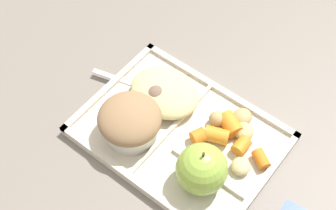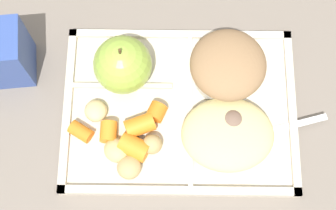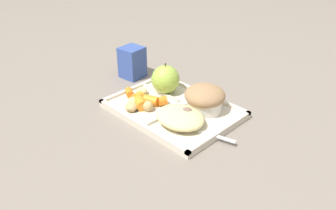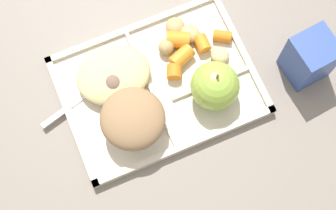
{
  "view_description": "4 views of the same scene",
  "coord_description": "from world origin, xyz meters",
  "px_view_note": "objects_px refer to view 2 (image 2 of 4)",
  "views": [
    {
      "loc": [
        -0.23,
        0.33,
        0.67
      ],
      "look_at": [
        0.04,
        -0.02,
        0.04
      ],
      "focal_mm": 52.9,
      "sensor_mm": 36.0,
      "label": 1
    },
    {
      "loc": [
        -0.01,
        -0.2,
        0.64
      ],
      "look_at": [
        -0.02,
        -0.0,
        0.04
      ],
      "focal_mm": 54.13,
      "sensor_mm": 36.0,
      "label": 2
    },
    {
      "loc": [
        0.49,
        -0.51,
        0.43
      ],
      "look_at": [
        -0.01,
        -0.01,
        0.02
      ],
      "focal_mm": 36.09,
      "sensor_mm": 36.0,
      "label": 3
    },
    {
      "loc": [
        0.09,
        0.25,
        0.78
      ],
      "look_at": [
        0.0,
        0.05,
        0.04
      ],
      "focal_mm": 55.21,
      "sensor_mm": 36.0,
      "label": 4
    }
  ],
  "objects_px": {
    "green_apple": "(123,65)",
    "bran_muffin": "(227,67)",
    "plastic_fork": "(262,133)",
    "milk_carton": "(4,54)",
    "lunch_tray": "(179,110)"
  },
  "relations": [
    {
      "from": "plastic_fork",
      "to": "green_apple",
      "type": "bearing_deg",
      "value": 156.65
    },
    {
      "from": "lunch_tray",
      "to": "plastic_fork",
      "type": "distance_m",
      "value": 0.11
    },
    {
      "from": "green_apple",
      "to": "milk_carton",
      "type": "height_order",
      "value": "green_apple"
    },
    {
      "from": "green_apple",
      "to": "bran_muffin",
      "type": "relative_size",
      "value": 0.86
    },
    {
      "from": "milk_carton",
      "to": "lunch_tray",
      "type": "bearing_deg",
      "value": -21.12
    },
    {
      "from": "bran_muffin",
      "to": "green_apple",
      "type": "bearing_deg",
      "value": 180.0
    },
    {
      "from": "bran_muffin",
      "to": "plastic_fork",
      "type": "xyz_separation_m",
      "value": [
        0.05,
        -0.08,
        -0.03
      ]
    },
    {
      "from": "plastic_fork",
      "to": "milk_carton",
      "type": "xyz_separation_m",
      "value": [
        -0.33,
        0.09,
        0.03
      ]
    },
    {
      "from": "lunch_tray",
      "to": "plastic_fork",
      "type": "xyz_separation_m",
      "value": [
        0.11,
        -0.03,
        0.01
      ]
    },
    {
      "from": "bran_muffin",
      "to": "plastic_fork",
      "type": "distance_m",
      "value": 0.1
    },
    {
      "from": "lunch_tray",
      "to": "bran_muffin",
      "type": "xyz_separation_m",
      "value": [
        0.06,
        0.05,
        0.04
      ]
    },
    {
      "from": "lunch_tray",
      "to": "bran_muffin",
      "type": "height_order",
      "value": "bran_muffin"
    },
    {
      "from": "milk_carton",
      "to": "plastic_fork",
      "type": "bearing_deg",
      "value": -21.48
    },
    {
      "from": "lunch_tray",
      "to": "bran_muffin",
      "type": "relative_size",
      "value": 3.11
    },
    {
      "from": "lunch_tray",
      "to": "green_apple",
      "type": "distance_m",
      "value": 0.1
    }
  ]
}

